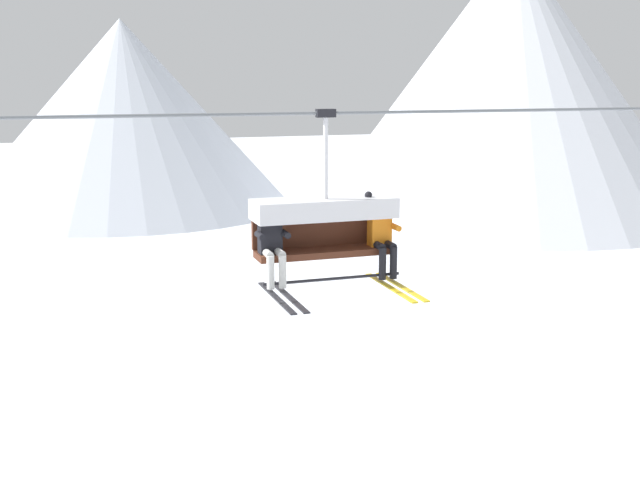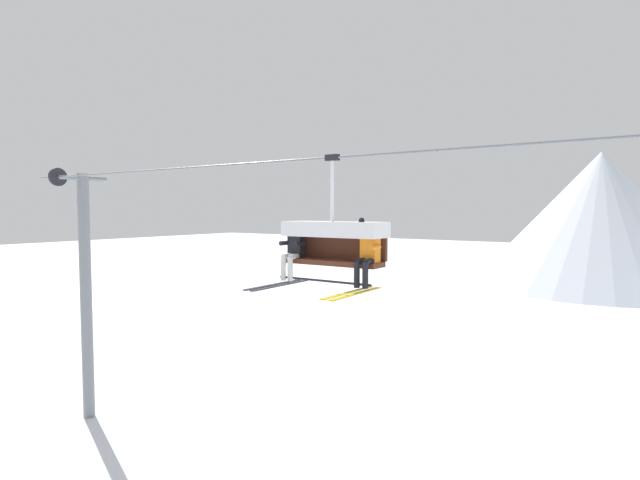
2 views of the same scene
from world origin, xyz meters
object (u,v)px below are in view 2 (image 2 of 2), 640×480
(chairlift_chair, at_px, (334,236))
(skier_black, at_px, (293,250))
(lift_tower_near, at_px, (85,290))
(skier_orange, at_px, (367,253))

(chairlift_chair, relative_size, skier_black, 1.44)
(lift_tower_near, bearing_deg, chairlift_chair, -4.02)
(skier_black, bearing_deg, chairlift_chair, 14.50)
(lift_tower_near, xyz_separation_m, skier_black, (9.22, -0.93, 1.78))
(lift_tower_near, relative_size, skier_black, 4.77)
(lift_tower_near, distance_m, skier_orange, 11.11)
(chairlift_chair, height_order, skier_orange, chairlift_chair)
(skier_black, distance_m, skier_orange, 1.71)
(skier_orange, bearing_deg, chairlift_chair, 165.88)
(lift_tower_near, relative_size, chairlift_chair, 3.31)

